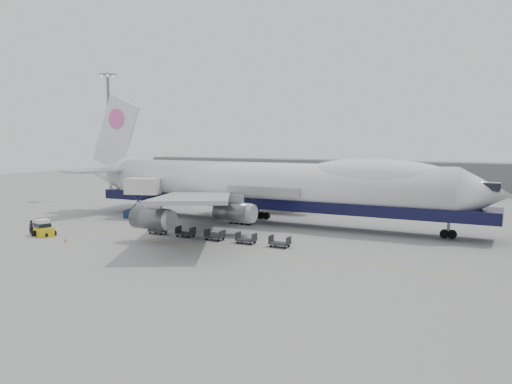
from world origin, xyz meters
The scene contains 14 objects.
ground centered at (0.00, 0.00, 0.00)m, with size 260.00×260.00×0.00m, color gray.
apron_line centered at (0.00, -6.00, 0.01)m, with size 60.00×0.15×0.01m, color gold.
hangar centered at (-10.00, 70.00, 3.50)m, with size 110.00×8.00×7.00m, color slate.
floodlight_mast centered at (-42.00, 24.00, 14.27)m, with size 2.40×2.40×25.43m.
airliner centered at (0.64, 12.00, 5.62)m, with size 67.00×55.30×19.98m.
catering_truck centered at (-19.30, 7.33, 3.46)m, with size 6.15×4.96×6.24m.
baggage_tug centered at (-20.88, -10.13, 0.93)m, with size 3.20×2.31×2.10m.
ground_worker centered at (-22.76, -10.37, 0.96)m, with size 0.70×0.46×1.93m, color black.
traffic_cone centered at (-15.40, -11.50, 0.25)m, with size 0.36×0.36×0.54m.
dolly_0 centered at (-8.80, -2.34, 0.53)m, with size 2.30×1.35×1.30m.
dolly_1 centered at (-4.45, -2.34, 0.53)m, with size 2.30×1.35×1.30m.
dolly_2 centered at (-0.09, -2.34, 0.53)m, with size 2.30×1.35×1.30m.
dolly_3 centered at (4.26, -2.34, 0.53)m, with size 2.30×1.35×1.30m.
dolly_4 centered at (8.62, -2.34, 0.53)m, with size 2.30×1.35×1.30m.
Camera 1 is at (32.00, -53.04, 12.20)m, focal length 35.00 mm.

